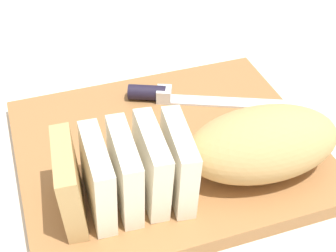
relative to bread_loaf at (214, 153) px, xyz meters
name	(u,v)px	position (x,y,z in m)	size (l,w,h in m)	color
ground_plane	(168,156)	(0.03, -0.07, -0.06)	(3.00, 3.00, 0.00)	silver
cutting_board	(168,150)	(0.03, -0.07, -0.05)	(0.37, 0.32, 0.02)	#9E6B3D
bread_loaf	(214,153)	(0.00, 0.00, 0.00)	(0.33, 0.10, 0.08)	tan
bread_knife	(173,96)	(0.00, -0.16, -0.03)	(0.24, 0.11, 0.02)	silver
crumb_near_knife	(155,142)	(0.05, -0.08, -0.04)	(0.01, 0.01, 0.01)	tan
crumb_near_loaf	(187,150)	(0.01, -0.06, -0.04)	(0.00, 0.00, 0.00)	tan
crumb_stray_left	(185,132)	(0.00, -0.09, -0.04)	(0.01, 0.01, 0.01)	tan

